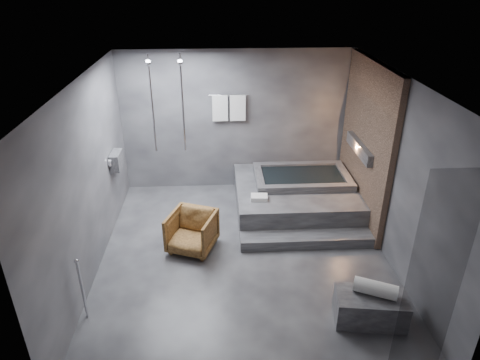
{
  "coord_description": "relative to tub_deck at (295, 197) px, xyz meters",
  "views": [
    {
      "loc": [
        -0.37,
        -5.55,
        4.15
      ],
      "look_at": [
        -0.05,
        0.3,
        1.21
      ],
      "focal_mm": 32.0,
      "sensor_mm": 36.0,
      "label": 1
    }
  ],
  "objects": [
    {
      "name": "room",
      "position": [
        -0.65,
        -1.21,
        1.48
      ],
      "size": [
        5.0,
        5.04,
        2.82
      ],
      "color": "#2A2A2D",
      "rests_on": "ground"
    },
    {
      "name": "tub_deck",
      "position": [
        0.0,
        0.0,
        0.0
      ],
      "size": [
        2.2,
        2.0,
        0.5
      ],
      "primitive_type": "cube",
      "color": "#2F2F32",
      "rests_on": "ground"
    },
    {
      "name": "tub_step",
      "position": [
        0.0,
        -1.18,
        -0.16
      ],
      "size": [
        2.2,
        0.36,
        0.18
      ],
      "primitive_type": "cube",
      "color": "#2F2F32",
      "rests_on": "ground"
    },
    {
      "name": "concrete_bench",
      "position": [
        0.49,
        -2.91,
        -0.05
      ],
      "size": [
        0.95,
        0.61,
        0.4
      ],
      "primitive_type": "cube",
      "rotation": [
        0.0,
        0.0,
        -0.14
      ],
      "color": "#2F2F31",
      "rests_on": "ground"
    },
    {
      "name": "driftwood_chair",
      "position": [
        -1.88,
        -1.19,
        0.08
      ],
      "size": [
        0.9,
        0.91,
        0.65
      ],
      "primitive_type": "imported",
      "rotation": [
        0.0,
        0.0,
        -0.35
      ],
      "color": "#472A11",
      "rests_on": "ground"
    },
    {
      "name": "rolled_towel",
      "position": [
        0.52,
        -2.88,
        0.25
      ],
      "size": [
        0.57,
        0.41,
        0.19
      ],
      "primitive_type": "cylinder",
      "rotation": [
        0.0,
        1.57,
        -0.44
      ],
      "color": "white",
      "rests_on": "concrete_bench"
    },
    {
      "name": "deck_towel",
      "position": [
        -0.73,
        -0.51,
        0.29
      ],
      "size": [
        0.3,
        0.23,
        0.08
      ],
      "primitive_type": "cube",
      "rotation": [
        0.0,
        0.0,
        -0.07
      ],
      "color": "silver",
      "rests_on": "tub_deck"
    }
  ]
}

